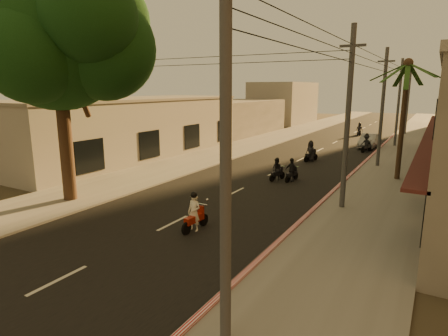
{
  "coord_description": "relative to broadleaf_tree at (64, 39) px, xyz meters",
  "views": [
    {
      "loc": [
        10.11,
        -10.85,
        6.06
      ],
      "look_at": [
        0.11,
        6.5,
        1.77
      ],
      "focal_mm": 30.0,
      "sensor_mm": 36.0,
      "label": 1
    }
  ],
  "objects": [
    {
      "name": "scooter_red",
      "position": [
        7.97,
        -0.37,
        -7.7
      ],
      "size": [
        0.69,
        1.8,
        1.77
      ],
      "rotation": [
        0.0,
        0.0,
        -0.05
      ],
      "color": "black",
      "rests_on": "ground"
    },
    {
      "name": "road",
      "position": [
        6.61,
        17.86,
        -8.47
      ],
      "size": [
        10.0,
        140.0,
        0.02
      ],
      "primitive_type": "cube",
      "color": "black",
      "rests_on": "ground"
    },
    {
      "name": "sidewalk_right",
      "position": [
        14.11,
        17.86,
        -8.42
      ],
      "size": [
        5.0,
        140.0,
        0.12
      ],
      "primitive_type": "cube",
      "color": "slate",
      "rests_on": "ground"
    },
    {
      "name": "left_building",
      "position": [
        -7.37,
        11.86,
        -5.88
      ],
      "size": [
        8.2,
        24.2,
        5.2
      ],
      "color": "gray",
      "rests_on": "ground"
    },
    {
      "name": "broadleaf_tree",
      "position": [
        0.0,
        0.0,
        0.0
      ],
      "size": [
        9.6,
        8.7,
        12.1
      ],
      "color": "black",
      "rests_on": "ground"
    },
    {
      "name": "filler_left_far",
      "position": [
        -7.39,
        49.86,
        -4.98
      ],
      "size": [
        8.0,
        14.0,
        7.0
      ],
      "primitive_type": "cube",
      "color": "gray",
      "rests_on": "ground"
    },
    {
      "name": "scooter_far_b",
      "position": [
        10.81,
        24.57,
        -7.63
      ],
      "size": [
        1.49,
        1.82,
        1.84
      ],
      "rotation": [
        0.0,
        0.0,
        -0.3
      ],
      "color": "black",
      "rests_on": "ground"
    },
    {
      "name": "scooter_far_c",
      "position": [
        7.74,
        37.86,
        -7.7
      ],
      "size": [
        1.09,
        1.68,
        1.71
      ],
      "rotation": [
        0.0,
        0.0,
        0.32
      ],
      "color": "black",
      "rests_on": "ground"
    },
    {
      "name": "ground",
      "position": [
        6.61,
        -2.14,
        -8.48
      ],
      "size": [
        160.0,
        160.0,
        0.0
      ],
      "primitive_type": "plane",
      "color": "#383023",
      "rests_on": "ground"
    },
    {
      "name": "sidewalk_left",
      "position": [
        -0.89,
        17.86,
        -8.42
      ],
      "size": [
        5.0,
        140.0,
        0.12
      ],
      "primitive_type": "cube",
      "color": "slate",
      "rests_on": "ground"
    },
    {
      "name": "scooter_far_a",
      "position": [
        7.58,
        17.42,
        -7.66
      ],
      "size": [
        1.16,
        1.77,
        1.8
      ],
      "rotation": [
        0.0,
        0.0,
        -0.33
      ],
      "color": "black",
      "rests_on": "ground"
    },
    {
      "name": "filler_left_near",
      "position": [
        -7.39,
        31.86,
        -6.28
      ],
      "size": [
        8.0,
        14.0,
        4.4
      ],
      "primitive_type": "cube",
      "color": "gray",
      "rests_on": "ground"
    },
    {
      "name": "utility_poles",
      "position": [
        12.81,
        17.86,
        -1.94
      ],
      "size": [
        1.2,
        48.26,
        9.0
      ],
      "color": "#38383A",
      "rests_on": "ground"
    },
    {
      "name": "scooter_mid_a",
      "position": [
        7.64,
        9.82,
        -7.76
      ],
      "size": [
        1.01,
        1.57,
        1.57
      ],
      "rotation": [
        0.0,
        0.0,
        -0.27
      ],
      "color": "black",
      "rests_on": "ground"
    },
    {
      "name": "palm_tree",
      "position": [
        14.61,
        13.86,
        -1.33
      ],
      "size": [
        5.0,
        5.0,
        8.2
      ],
      "color": "black",
      "rests_on": "ground"
    },
    {
      "name": "curb_stripe",
      "position": [
        11.71,
        12.86,
        -8.38
      ],
      "size": [
        0.2,
        60.0,
        0.2
      ],
      "primitive_type": "cube",
      "color": "#AF121D",
      "rests_on": "ground"
    },
    {
      "name": "scooter_mid_b",
      "position": [
        8.58,
        10.05,
        -7.76
      ],
      "size": [
        0.99,
        1.61,
        1.59
      ],
      "rotation": [
        0.0,
        0.0,
        -0.15
      ],
      "color": "black",
      "rests_on": "ground"
    },
    {
      "name": "parked_car",
      "position": [
        10.56,
        27.65,
        -7.76
      ],
      "size": [
        1.51,
        4.33,
        1.43
      ],
      "primitive_type": "imported",
      "rotation": [
        0.0,
        0.0,
        0.0
      ],
      "color": "#919499",
      "rests_on": "ground"
    }
  ]
}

